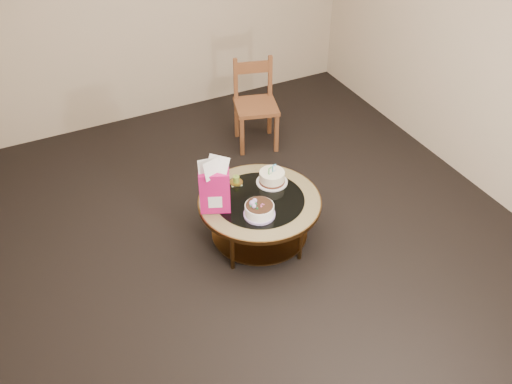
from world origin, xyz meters
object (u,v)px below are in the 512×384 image
coffee_table (260,207)px  gift_bag (215,185)px  decorated_cake (259,211)px  cream_cake (272,178)px  dining_chair (255,104)px

coffee_table → gift_bag: 0.49m
decorated_cake → cream_cake: size_ratio=0.94×
decorated_cake → dining_chair: dining_chair is taller
cream_cake → gift_bag: bearing=168.3°
decorated_cake → dining_chair: size_ratio=0.28×
gift_bag → decorated_cake: bearing=-16.7°
coffee_table → gift_bag: (-0.37, 0.05, 0.31)m
dining_chair → cream_cake: bearing=-94.4°
coffee_table → dining_chair: (0.66, 1.42, 0.09)m
cream_cake → decorated_cake: bearing=-153.2°
decorated_cake → gift_bag: (-0.28, 0.23, 0.19)m
decorated_cake → dining_chair: 1.77m
coffee_table → decorated_cake: size_ratio=4.05×
decorated_cake → coffee_table: bearing=62.2°
decorated_cake → gift_bag: size_ratio=0.53×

